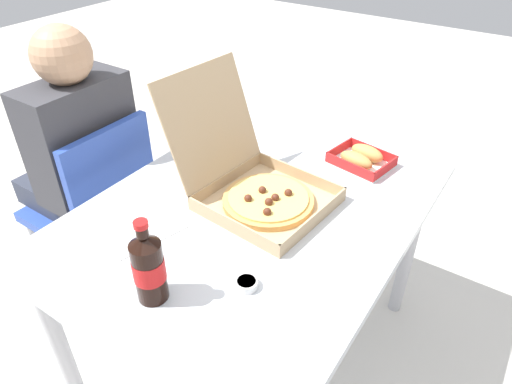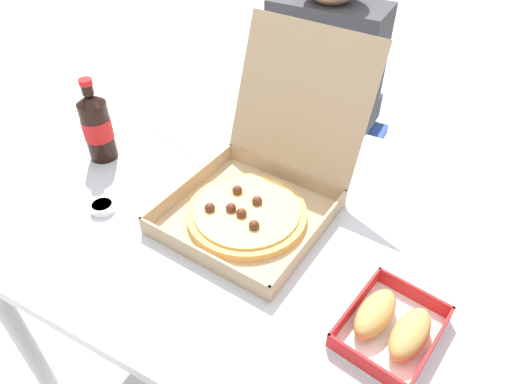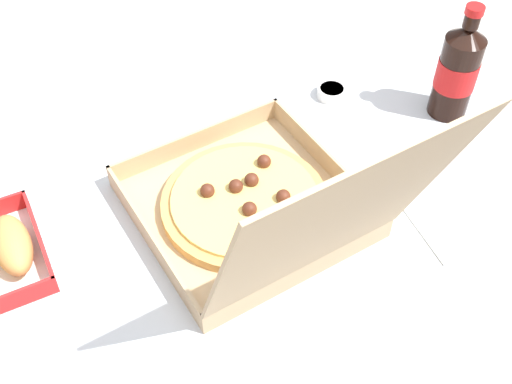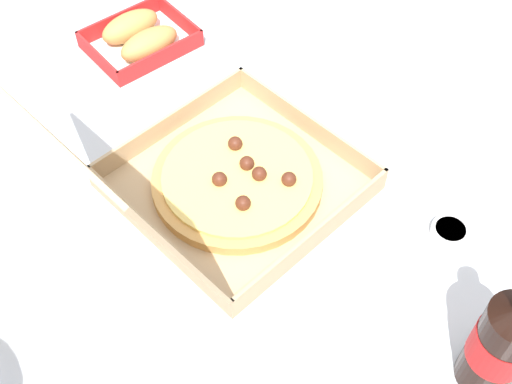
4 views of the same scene
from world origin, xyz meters
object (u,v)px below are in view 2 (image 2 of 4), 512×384
bread_side_box (392,325)px  cola_bottle (96,127)px  pizza_box_open (257,191)px  dipping_sauce_cup (102,207)px  diner_person (328,81)px  paper_menu (195,135)px  chair (317,138)px

bread_side_box → cola_bottle: 0.84m
pizza_box_open → dipping_sauce_cup: pizza_box_open is taller
bread_side_box → dipping_sauce_cup: bread_side_box is taller
diner_person → paper_menu: 0.57m
cola_bottle → dipping_sauce_cup: size_ratio=4.00×
pizza_box_open → cola_bottle: pizza_box_open is taller
chair → cola_bottle: cola_bottle is taller
diner_person → pizza_box_open: diner_person is taller
diner_person → dipping_sauce_cup: bearing=-102.9°
chair → pizza_box_open: (0.11, -0.66, 0.28)m
pizza_box_open → dipping_sauce_cup: size_ratio=8.54×
cola_bottle → diner_person: bearing=64.5°
diner_person → bread_side_box: 1.01m
diner_person → pizza_box_open: 0.73m
pizza_box_open → bread_side_box: size_ratio=2.24×
pizza_box_open → bread_side_box: bearing=-26.3°
chair → pizza_box_open: bearing=-80.9°
chair → diner_person: bearing=89.9°
chair → pizza_box_open: size_ratio=1.74×
cola_bottle → dipping_sauce_cup: cola_bottle is taller
pizza_box_open → bread_side_box: (0.37, -0.18, -0.03)m
paper_menu → dipping_sauce_cup: (-0.01, -0.36, 0.01)m
chair → pizza_box_open: 0.72m
chair → diner_person: (0.00, 0.06, 0.21)m
chair → dipping_sauce_cup: chair is taller
pizza_box_open → paper_menu: (-0.30, 0.18, -0.05)m
paper_menu → chair: bearing=82.9°
pizza_box_open → cola_bottle: 0.46m
chair → bread_side_box: size_ratio=3.89×
bread_side_box → diner_person: bearing=117.7°
diner_person → cola_bottle: diner_person is taller
chair → diner_person: diner_person is taller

